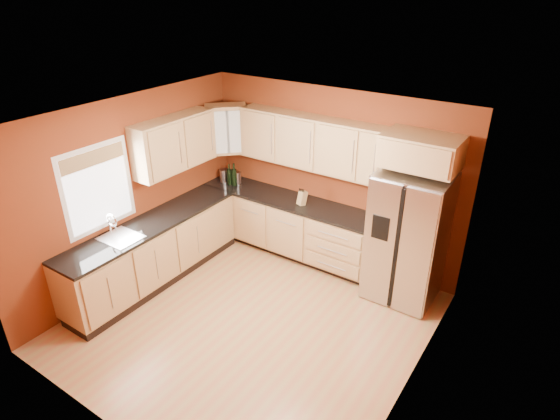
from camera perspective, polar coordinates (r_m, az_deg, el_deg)
name	(u,v)px	position (r m, az deg, el deg)	size (l,w,h in m)	color
floor	(251,321)	(6.13, -3.54, -13.38)	(4.00, 4.00, 0.00)	#AE6B43
ceiling	(244,122)	(4.89, -4.39, 10.68)	(4.00, 4.00, 0.00)	silver
wall_back	(331,177)	(6.91, 6.23, 4.04)	(4.00, 0.04, 2.60)	maroon
wall_front	(102,330)	(4.28, -20.90, -13.52)	(4.00, 0.04, 2.60)	maroon
wall_left	(131,192)	(6.69, -17.66, 2.09)	(0.04, 4.00, 2.60)	maroon
wall_right	(418,291)	(4.62, 16.47, -9.42)	(0.04, 4.00, 2.60)	maroon
base_cabinets_back	(288,226)	(7.30, 0.98, -2.01)	(2.90, 0.60, 0.88)	#A47550
base_cabinets_left	(154,252)	(6.86, -15.08, -5.02)	(0.60, 2.80, 0.88)	#A47550
countertop_back	(288,200)	(7.08, 0.96, 1.23)	(2.90, 0.62, 0.04)	black
countertop_left	(151,224)	(6.63, -15.48, -1.66)	(0.62, 2.80, 0.04)	black
upper_cabinets_back	(312,143)	(6.70, 3.88, 8.21)	(2.30, 0.33, 0.75)	#A47550
upper_cabinets_left	(175,143)	(6.82, -12.71, 7.93)	(0.33, 1.35, 0.75)	#A47550
corner_upper_cabinet	(227,129)	(7.36, -6.51, 9.79)	(0.62, 0.33, 0.75)	#A47550
over_fridge_cabinet	(421,151)	(5.92, 16.84, 6.88)	(0.92, 0.60, 0.40)	#A47550
refrigerator	(407,237)	(6.32, 15.25, -3.23)	(0.90, 0.75, 1.78)	silver
window	(98,188)	(6.31, -21.30, 2.51)	(0.03, 0.90, 1.00)	white
sink_faucet	(119,228)	(6.29, -19.02, -2.06)	(0.50, 0.42, 0.30)	silver
canister_left	(237,178)	(7.61, -5.22, 3.96)	(0.12, 0.12, 0.20)	silver
canister_right	(224,175)	(7.69, -6.84, 4.21)	(0.13, 0.13, 0.22)	silver
wine_bottle_a	(229,174)	(7.55, -6.21, 4.34)	(0.08, 0.08, 0.34)	black
wine_bottle_b	(234,174)	(7.51, -5.62, 4.35)	(0.08, 0.08, 0.37)	black
knife_block	(302,198)	(6.86, 2.72, 1.47)	(0.11, 0.10, 0.21)	tan
soap_dispenser	(370,218)	(6.45, 10.93, -0.91)	(0.06, 0.06, 0.17)	silver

